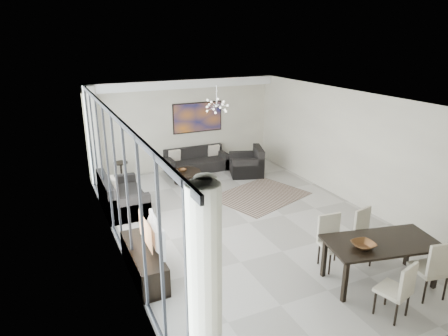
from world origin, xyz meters
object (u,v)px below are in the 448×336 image
tv_console (144,262)px  dining_table (381,246)px  coffee_table (185,176)px  television (152,235)px  sofa_main (197,163)px

tv_console → dining_table: bearing=-28.0°
tv_console → dining_table: (3.72, -1.98, 0.46)m
coffee_table → television: 4.89m
coffee_table → television: bearing=-116.5°
coffee_table → dining_table: bearing=-77.3°
coffee_table → dining_table: size_ratio=0.46×
coffee_table → sofa_main: sofa_main is taller
dining_table → tv_console: bearing=152.0°
tv_console → dining_table: size_ratio=0.82×
coffee_table → dining_table: (1.40, -6.23, 0.53)m
television → dining_table: size_ratio=0.47×
television → dining_table: 4.04m
coffee_table → dining_table: 6.41m
tv_console → television: television is taller
sofa_main → tv_console: 5.96m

